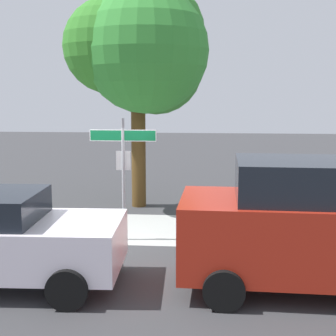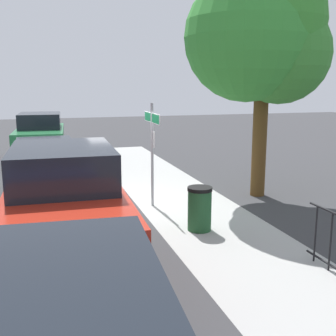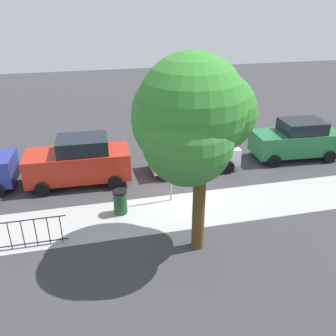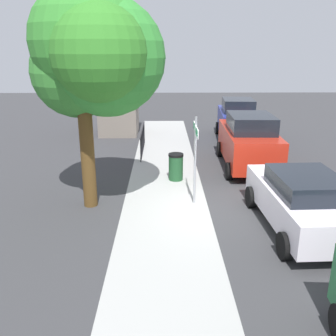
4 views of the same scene
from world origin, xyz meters
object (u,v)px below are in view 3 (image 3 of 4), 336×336
Objects in this scene: car_white at (194,153)px; car_green at (296,140)px; street_sign at (171,159)px; trash_bin at (120,202)px; car_red at (79,161)px; shade_tree at (193,118)px.

car_green is at bearing 179.19° from car_white.
street_sign is 2.59m from trash_bin.
car_white reaches higher than trash_bin.
car_red is 4.65× the size of trash_bin.
shade_tree is at bearing 88.77° from street_sign.
car_green is 10.92m from car_red.
shade_tree reaches higher than trash_bin.
car_green reaches higher than car_white.
shade_tree is at bearing 125.61° from car_red.
car_red is at bearing -34.09° from street_sign.
street_sign reaches higher than car_red.
car_green is at bearing -142.65° from shade_tree.
car_red is at bearing -56.23° from shade_tree.
street_sign is 0.42× the size of shade_tree.
car_red is (5.38, 0.21, 0.25)m from car_white.
shade_tree is 9.89m from car_green.
shade_tree reaches higher than car_green.
shade_tree is 7.20m from car_red.
car_green is 5.54m from car_white.
car_white is (5.54, 0.13, -0.18)m from car_green.
trash_bin is at bearing 22.58° from car_green.
car_red is at bearing 5.27° from car_green.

